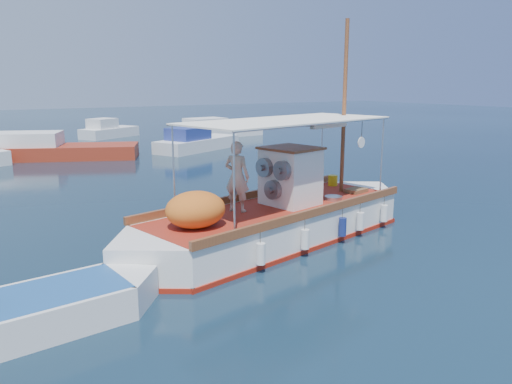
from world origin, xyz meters
TOP-DOWN VIEW (x-y plane):
  - ground at (0.00, 0.00)m, footprint 160.00×160.00m
  - fishing_caique at (-0.37, -0.16)m, footprint 10.59×4.48m
  - dinghy at (-7.73, -2.26)m, footprint 6.06×2.15m
  - bg_boat_n at (-3.08, 20.05)m, footprint 10.12×6.53m
  - bg_boat_ne at (6.06, 18.77)m, footprint 6.82×4.78m
  - bg_boat_e at (11.03, 25.61)m, footprint 7.96×3.39m
  - bg_boat_far_n at (3.33, 29.81)m, footprint 5.26×4.08m

SIDE VIEW (x-z plane):
  - ground at x=0.00m, z-range 0.00..0.00m
  - dinghy at x=-7.73m, z-range -0.43..1.05m
  - bg_boat_e at x=11.03m, z-range -0.41..1.39m
  - bg_boat_n at x=-3.08m, z-range -0.41..1.39m
  - bg_boat_far_n at x=3.33m, z-range -0.41..1.39m
  - bg_boat_ne at x=6.06m, z-range -0.41..1.39m
  - fishing_caique at x=-0.37m, z-range -2.72..3.89m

